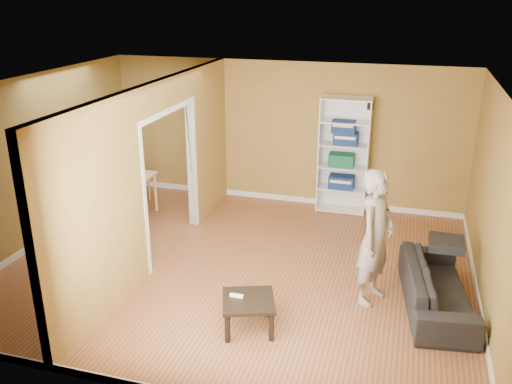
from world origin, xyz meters
The scene contains 16 objects.
room_shell centered at (0.00, 0.00, 1.30)m, with size 6.50×6.50×6.50m.
partition centered at (-1.20, 0.00, 1.30)m, with size 0.22×5.50×2.60m, color olive, non-canonical shape.
wall_speaker centered at (1.50, 2.69, 1.90)m, with size 0.10×0.10×0.10m, color black.
sofa centered at (2.70, -0.30, 0.36)m, with size 0.81×1.90×0.72m, color black.
person centered at (1.91, -0.36, 1.03)m, with size 0.59×0.75×2.06m, color slate.
bookshelf centered at (1.11, 2.61, 1.03)m, with size 0.87×0.38×2.05m.
paper_box_navy_a centered at (1.10, 2.56, 0.55)m, with size 0.44×0.29×0.22m, color navy.
paper_box_teal centered at (1.08, 2.56, 0.95)m, with size 0.44×0.28×0.22m, color teal.
paper_box_navy_b centered at (1.13, 2.56, 1.34)m, with size 0.41×0.27×0.21m, color navy.
paper_box_navy_c centered at (1.09, 2.56, 1.55)m, with size 0.40×0.26×0.21m, color navy.
coffee_table centered at (0.58, -1.43, 0.34)m, with size 0.60×0.60×0.40m.
game_controller centered at (0.44, -1.41, 0.41)m, with size 0.16×0.04×0.03m, color white.
dining_table centered at (-2.64, 1.28, 0.66)m, with size 1.18×0.78×0.73m.
chair_left centered at (-3.39, 1.34, 0.49)m, with size 0.45×0.45×0.97m, color tan, non-canonical shape.
chair_near centered at (-2.65, 0.62, 0.51)m, with size 0.46×0.46×1.01m, color #D5BE84, non-canonical shape.
chair_far centered at (-2.64, 1.95, 0.49)m, with size 0.45×0.45×0.99m, color tan, non-canonical shape.
Camera 1 is at (2.19, -6.61, 3.76)m, focal length 38.00 mm.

